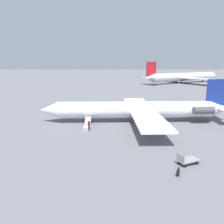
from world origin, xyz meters
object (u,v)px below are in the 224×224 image
(airplane_main, at_px, (141,109))
(airplane_taxiing_distant, at_px, (184,77))
(passenger, at_px, (89,125))
(suitcase, at_px, (178,173))
(luggage_cart, at_px, (187,160))
(boarding_stairs, at_px, (87,126))

(airplane_main, bearing_deg, airplane_taxiing_distant, -114.53)
(passenger, bearing_deg, airplane_taxiing_distant, -28.17)
(suitcase, bearing_deg, passenger, -51.66)
(airplane_taxiing_distant, height_order, passenger, airplane_taxiing_distant)
(suitcase, bearing_deg, luggage_cart, -121.68)
(luggage_cart, height_order, suitcase, luggage_cart)
(boarding_stairs, height_order, luggage_cart, boarding_stairs)
(airplane_main, xyz_separation_m, passenger, (8.17, 5.91, -1.21))
(airplane_main, height_order, suitcase, airplane_main)
(passenger, relative_size, suitcase, 1.98)
(luggage_cart, bearing_deg, airplane_main, -104.86)
(boarding_stairs, bearing_deg, suitcase, -147.61)
(airplane_main, xyz_separation_m, luggage_cart, (-3.54, 16.37, -1.75))
(boarding_stairs, relative_size, passenger, 2.35)
(airplane_taxiing_distant, distance_m, suitcase, 98.22)
(airplane_taxiing_distant, distance_m, luggage_cart, 95.47)
(luggage_cart, bearing_deg, airplane_taxiing_distant, -131.60)
(airplane_main, bearing_deg, boarding_stairs, 23.68)
(airplane_taxiing_distant, xyz_separation_m, passenger, (35.67, 81.92, -2.13))
(airplane_main, bearing_deg, luggage_cart, 97.56)
(airplane_taxiing_distant, height_order, suitcase, airplane_taxiing_distant)
(boarding_stairs, bearing_deg, airplane_main, -66.32)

